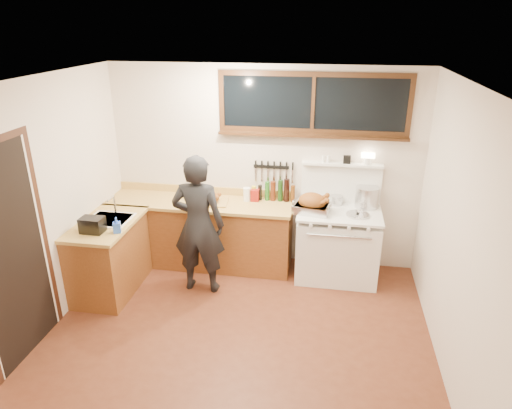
% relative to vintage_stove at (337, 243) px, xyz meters
% --- Properties ---
extents(ground_plane, '(4.00, 3.50, 0.02)m').
position_rel_vintage_stove_xyz_m(ground_plane, '(-1.00, -1.41, -0.48)').
color(ground_plane, '#522515').
extents(room_shell, '(4.10, 3.60, 2.65)m').
position_rel_vintage_stove_xyz_m(room_shell, '(-1.00, -1.41, 1.18)').
color(room_shell, beige).
rests_on(room_shell, ground).
extents(counter_back, '(2.44, 0.64, 1.00)m').
position_rel_vintage_stove_xyz_m(counter_back, '(-1.80, 0.04, -0.01)').
color(counter_back, brown).
rests_on(counter_back, ground).
extents(counter_left, '(0.64, 1.09, 0.90)m').
position_rel_vintage_stove_xyz_m(counter_left, '(-2.70, -0.79, -0.01)').
color(counter_left, brown).
rests_on(counter_left, ground).
extents(sink_unit, '(0.50, 0.45, 0.37)m').
position_rel_vintage_stove_xyz_m(sink_unit, '(-2.68, -0.71, 0.38)').
color(sink_unit, white).
rests_on(sink_unit, counter_left).
extents(vintage_stove, '(1.02, 0.74, 1.57)m').
position_rel_vintage_stove_xyz_m(vintage_stove, '(0.00, 0.00, 0.00)').
color(vintage_stove, white).
rests_on(vintage_stove, ground).
extents(back_window, '(2.32, 0.13, 0.77)m').
position_rel_vintage_stove_xyz_m(back_window, '(-0.40, 0.31, 1.60)').
color(back_window, black).
rests_on(back_window, room_shell).
extents(left_doorway, '(0.02, 1.04, 2.17)m').
position_rel_vintage_stove_xyz_m(left_doorway, '(-2.99, -1.96, 0.62)').
color(left_doorway, black).
rests_on(left_doorway, ground).
extents(knife_strip, '(0.52, 0.03, 0.28)m').
position_rel_vintage_stove_xyz_m(knife_strip, '(-0.88, 0.32, 0.84)').
color(knife_strip, black).
rests_on(knife_strip, room_shell).
extents(man, '(0.62, 0.41, 1.71)m').
position_rel_vintage_stove_xyz_m(man, '(-1.63, -0.58, 0.39)').
color(man, black).
rests_on(man, ground).
extents(soap_bottle, '(0.10, 0.11, 0.18)m').
position_rel_vintage_stove_xyz_m(soap_bottle, '(-2.43, -1.02, 0.52)').
color(soap_bottle, blue).
rests_on(soap_bottle, counter_left).
extents(toaster, '(0.25, 0.18, 0.17)m').
position_rel_vintage_stove_xyz_m(toaster, '(-2.70, -1.05, 0.52)').
color(toaster, black).
rests_on(toaster, counter_left).
extents(cutting_board, '(0.48, 0.38, 0.15)m').
position_rel_vintage_stove_xyz_m(cutting_board, '(-1.64, 0.00, 0.49)').
color(cutting_board, tan).
rests_on(cutting_board, counter_back).
extents(roast_turkey, '(0.48, 0.39, 0.25)m').
position_rel_vintage_stove_xyz_m(roast_turkey, '(-0.34, -0.08, 0.54)').
color(roast_turkey, silver).
rests_on(roast_turkey, vintage_stove).
extents(stockpot, '(0.36, 0.36, 0.27)m').
position_rel_vintage_stove_xyz_m(stockpot, '(0.33, 0.19, 0.57)').
color(stockpot, silver).
rests_on(stockpot, vintage_stove).
extents(saucepan, '(0.18, 0.29, 0.12)m').
position_rel_vintage_stove_xyz_m(saucepan, '(-0.05, 0.22, 0.49)').
color(saucepan, silver).
rests_on(saucepan, vintage_stove).
extents(pot_lid, '(0.36, 0.36, 0.04)m').
position_rel_vintage_stove_xyz_m(pot_lid, '(0.21, -0.10, 0.45)').
color(pot_lid, silver).
rests_on(pot_lid, vintage_stove).
extents(coffee_tin, '(0.10, 0.08, 0.16)m').
position_rel_vintage_stove_xyz_m(coffee_tin, '(-1.09, 0.16, 0.51)').
color(coffee_tin, maroon).
rests_on(coffee_tin, counter_back).
extents(pitcher, '(0.11, 0.11, 0.18)m').
position_rel_vintage_stove_xyz_m(pitcher, '(-1.19, 0.15, 0.52)').
color(pitcher, white).
rests_on(pitcher, counter_back).
extents(bottle_cluster, '(0.57, 0.07, 0.30)m').
position_rel_vintage_stove_xyz_m(bottle_cluster, '(-0.82, 0.22, 0.56)').
color(bottle_cluster, black).
rests_on(bottle_cluster, counter_back).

